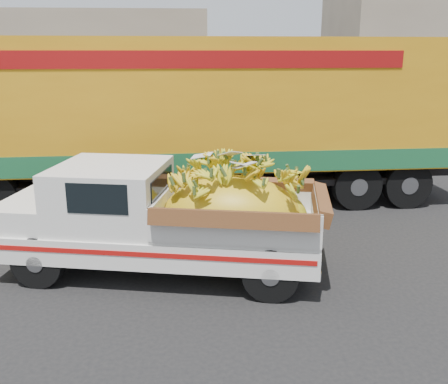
{
  "coord_description": "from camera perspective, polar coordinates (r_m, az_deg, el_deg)",
  "views": [
    {
      "loc": [
        0.32,
        -7.1,
        3.5
      ],
      "look_at": [
        0.86,
        0.91,
        1.24
      ],
      "focal_mm": 40.0,
      "sensor_mm": 36.0,
      "label": 1
    }
  ],
  "objects": [
    {
      "name": "ground",
      "position": [
        7.93,
        -5.89,
        -10.56
      ],
      "size": [
        100.0,
        100.0,
        0.0
      ],
      "primitive_type": "plane",
      "color": "black",
      "rests_on": "ground"
    },
    {
      "name": "curb",
      "position": [
        14.49,
        -5.02,
        2.01
      ],
      "size": [
        60.0,
        0.25,
        0.15
      ],
      "primitive_type": "cube",
      "color": "gray",
      "rests_on": "ground"
    },
    {
      "name": "sidewalk",
      "position": [
        16.53,
        -4.9,
        3.72
      ],
      "size": [
        60.0,
        4.0,
        0.14
      ],
      "primitive_type": "cube",
      "color": "gray",
      "rests_on": "ground"
    },
    {
      "name": "pickup_truck",
      "position": [
        8.0,
        -4.6,
        -2.87
      ],
      "size": [
        5.32,
        2.79,
        1.77
      ],
      "rotation": [
        0.0,
        0.0,
        -0.2
      ],
      "color": "black",
      "rests_on": "ground"
    },
    {
      "name": "semi_trailer",
      "position": [
        11.71,
        -2.6,
        8.96
      ],
      "size": [
        12.03,
        3.02,
        3.8
      ],
      "rotation": [
        0.0,
        0.0,
        0.04
      ],
      "color": "black",
      "rests_on": "ground"
    }
  ]
}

